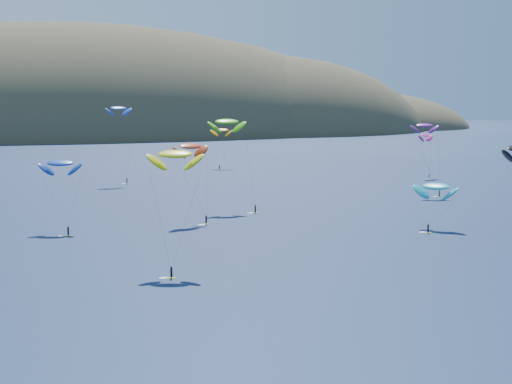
{
  "coord_description": "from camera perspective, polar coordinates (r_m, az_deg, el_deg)",
  "views": [
    {
      "loc": [
        -45.32,
        -64.24,
        29.05
      ],
      "look_at": [
        7.42,
        80.0,
        9.0
      ],
      "focal_mm": 50.0,
      "sensor_mm": 36.0,
      "label": 1
    }
  ],
  "objects": [
    {
      "name": "ground",
      "position": [
        83.81,
        14.54,
        -13.09
      ],
      "size": [
        2800.0,
        2800.0,
        0.0
      ],
      "primitive_type": "plane",
      "color": "black",
      "rests_on": "ground"
    },
    {
      "name": "island",
      "position": [
        633.55,
        -12.39,
        3.66
      ],
      "size": [
        730.0,
        300.0,
        210.0
      ],
      "color": "#3D3526",
      "rests_on": "ground"
    },
    {
      "name": "kitesurfer_2",
      "position": [
        123.92,
        -6.49,
        3.02
      ],
      "size": [
        10.2,
        12.9,
        22.24
      ],
      "rotation": [
        0.0,
        0.0,
        -0.35
      ],
      "color": "#F4FE1C",
      "rests_on": "ground"
    },
    {
      "name": "kitesurfer_3",
      "position": [
        190.02,
        -2.34,
        5.64
      ],
      "size": [
        10.14,
        14.23,
        25.87
      ],
      "rotation": [
        0.0,
        0.0,
        -0.11
      ],
      "color": "#F4FE1C",
      "rests_on": "ground"
    },
    {
      "name": "kitesurfer_4",
      "position": [
        252.79,
        -10.95,
        6.6
      ],
      "size": [
        9.38,
        7.39,
        28.46
      ],
      "rotation": [
        0.0,
        0.0,
        0.17
      ],
      "color": "#F4FE1C",
      "rests_on": "ground"
    },
    {
      "name": "kitesurfer_5",
      "position": [
        166.31,
        14.18,
        0.44
      ],
      "size": [
        10.71,
        11.58,
        12.21
      ],
      "rotation": [
        0.0,
        0.0,
        -0.95
      ],
      "color": "#F4FE1C",
      "rests_on": "ground"
    },
    {
      "name": "kitesurfer_6",
      "position": [
        223.98,
        13.34,
        5.2
      ],
      "size": [
        8.86,
        10.57,
        23.39
      ],
      "rotation": [
        0.0,
        0.0,
        -0.35
      ],
      "color": "#F4FE1C",
      "rests_on": "ground"
    },
    {
      "name": "kitesurfer_8",
      "position": [
        273.54,
        13.4,
        4.44
      ],
      "size": [
        8.57,
        8.77,
        17.9
      ],
      "rotation": [
        0.0,
        0.0,
        0.4
      ],
      "color": "#F4FE1C",
      "rests_on": "ground"
    },
    {
      "name": "kitesurfer_9",
      "position": [
        170.83,
        -5.29,
        3.67
      ],
      "size": [
        10.59,
        11.23,
        20.65
      ],
      "rotation": [
        0.0,
        0.0,
        0.4
      ],
      "color": "#F4FE1C",
      "rests_on": "ground"
    },
    {
      "name": "kitesurfer_10",
      "position": [
        164.92,
        -15.38,
        2.24
      ],
      "size": [
        10.02,
        13.18,
        17.48
      ],
      "rotation": [
        0.0,
        0.0,
        -0.29
      ],
      "color": "#F4FE1C",
      "rests_on": "ground"
    },
    {
      "name": "kitesurfer_11",
      "position": [
        303.88,
        -2.78,
        4.98
      ],
      "size": [
        10.0,
        12.51,
        18.62
      ],
      "rotation": [
        0.0,
        0.0,
        -0.47
      ],
      "color": "#F4FE1C",
      "rests_on": "ground"
    }
  ]
}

